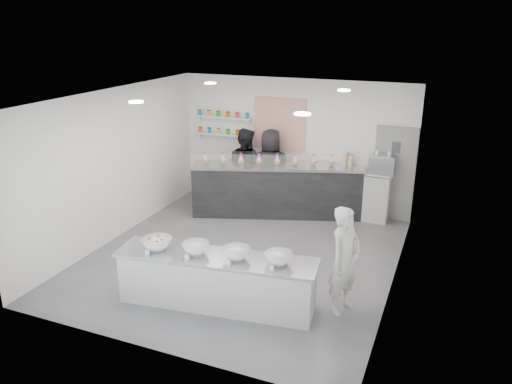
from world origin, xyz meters
TOP-DOWN VIEW (x-y plane):
  - floor at (0.00, 0.00)m, footprint 6.00×6.00m
  - ceiling at (0.00, 0.00)m, footprint 6.00×6.00m
  - back_wall at (0.00, 3.00)m, footprint 5.50×0.00m
  - left_wall at (-2.75, 0.00)m, footprint 0.00×6.00m
  - right_wall at (2.75, 0.00)m, footprint 0.00×6.00m
  - back_door at (2.30, 2.97)m, footprint 0.88×0.04m
  - pattern_panel at (-0.35, 2.98)m, footprint 1.25×0.03m
  - jar_shelf_lower at (-1.75, 2.90)m, footprint 1.45×0.22m
  - jar_shelf_upper at (-1.75, 2.90)m, footprint 1.45×0.22m
  - preserve_jars at (-1.75, 2.88)m, footprint 1.45×0.10m
  - downlight_0 at (-1.40, -1.00)m, footprint 0.24×0.24m
  - downlight_1 at (1.40, -1.00)m, footprint 0.24×0.24m
  - downlight_2 at (-1.40, 1.60)m, footprint 0.24×0.24m
  - downlight_3 at (1.40, 1.60)m, footprint 0.24×0.24m
  - prep_counter at (0.30, -1.66)m, footprint 3.17×1.10m
  - back_bar at (-0.14, 2.25)m, footprint 3.82×1.88m
  - sneeze_guard at (-0.03, 1.94)m, footprint 3.55×1.22m
  - espresso_ledge at (1.55, 2.78)m, footprint 1.46×0.46m
  - espresso_machine at (2.06, 2.78)m, footprint 0.54×0.37m
  - cup_stacks at (1.33, 2.78)m, footprint 0.26×0.24m
  - prep_bowls at (0.30, -1.66)m, footprint 2.42×0.83m
  - label_cards at (0.23, -2.19)m, footprint 2.01×0.04m
  - cookie_bags at (-0.14, 2.25)m, footprint 3.21×1.21m
  - woman_prep at (2.14, -1.06)m, footprint 0.61×0.72m
  - staff_left at (-1.06, 2.60)m, footprint 1.02×0.86m
  - staff_right at (-0.42, 2.60)m, footprint 1.07×0.87m

SIDE VIEW (x-z plane):
  - floor at x=0.00m, z-range 0.00..0.00m
  - prep_counter at x=0.30m, z-range 0.00..0.85m
  - espresso_ledge at x=1.55m, z-range 0.00..1.08m
  - back_bar at x=-0.14m, z-range 0.00..1.18m
  - woman_prep at x=2.14m, z-range 0.00..1.69m
  - label_cards at x=0.23m, z-range 0.85..0.92m
  - prep_bowls at x=0.30m, z-range 0.85..1.02m
  - staff_left at x=-1.06m, z-range 0.00..1.87m
  - staff_right at x=-0.42m, z-range 0.00..1.89m
  - back_door at x=2.30m, z-range 0.00..2.10m
  - cup_stacks at x=1.33m, z-range 1.08..1.44m
  - espresso_machine at x=2.06m, z-range 1.08..1.49m
  - cookie_bags at x=-0.14m, z-range 1.18..1.44m
  - sneeze_guard at x=-0.03m, z-range 1.18..1.50m
  - back_wall at x=0.00m, z-range -1.25..4.25m
  - left_wall at x=-2.75m, z-range -1.50..4.50m
  - right_wall at x=2.75m, z-range -1.50..4.50m
  - jar_shelf_lower at x=-1.75m, z-range 1.58..1.62m
  - preserve_jars at x=-1.75m, z-range 1.60..2.16m
  - pattern_panel at x=-0.35m, z-range 1.35..2.55m
  - jar_shelf_upper at x=-1.75m, z-range 2.00..2.04m
  - downlight_0 at x=-1.40m, z-range 2.97..2.99m
  - downlight_1 at x=1.40m, z-range 2.97..2.99m
  - downlight_2 at x=-1.40m, z-range 2.97..2.99m
  - downlight_3 at x=1.40m, z-range 2.97..2.99m
  - ceiling at x=0.00m, z-range 3.00..3.00m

